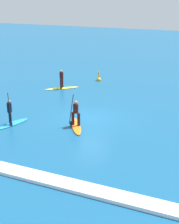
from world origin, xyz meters
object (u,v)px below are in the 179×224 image
at_px(surfer_on_blue_board, 10,118).
at_px(surfer_on_yellow_board, 62,83).
at_px(surfer_on_orange_board, 76,120).
at_px(marker_buoy, 99,79).

bearing_deg(surfer_on_blue_board, surfer_on_yellow_board, -156.68).
xyz_separation_m(surfer_on_orange_board, marker_buoy, (-3.28, 11.91, -0.31)).
bearing_deg(marker_buoy, surfer_on_blue_board, -93.82).
distance_m(surfer_on_orange_board, marker_buoy, 12.36).
xyz_separation_m(surfer_on_blue_board, marker_buoy, (0.89, 13.41, -0.30)).
relative_size(surfer_on_yellow_board, marker_buoy, 2.55).
bearing_deg(marker_buoy, surfer_on_yellow_board, -116.21).
xyz_separation_m(surfer_on_orange_board, surfer_on_yellow_board, (-5.30, 7.81, 0.04)).
distance_m(surfer_on_yellow_board, marker_buoy, 4.59).
relative_size(surfer_on_orange_board, marker_buoy, 2.73).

